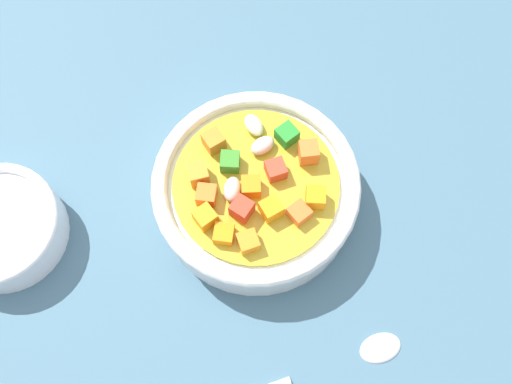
# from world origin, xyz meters

# --- Properties ---
(ground_plane) EXTENTS (1.40, 1.40, 0.02)m
(ground_plane) POSITION_xyz_m (0.00, 0.00, -0.01)
(ground_plane) COLOR #42667A
(soup_bowl_main) EXTENTS (0.17, 0.17, 0.06)m
(soup_bowl_main) POSITION_xyz_m (-0.00, 0.00, 0.03)
(soup_bowl_main) COLOR white
(soup_bowl_main) RESTS_ON ground_plane
(spoon) EXTENTS (0.20, 0.14, 0.01)m
(spoon) POSITION_xyz_m (-0.10, -0.11, 0.00)
(spoon) COLOR silver
(spoon) RESTS_ON ground_plane
(side_bowl_small) EXTENTS (0.10, 0.10, 0.04)m
(side_bowl_small) POSITION_xyz_m (-0.15, 0.14, 0.02)
(side_bowl_small) COLOR white
(side_bowl_small) RESTS_ON ground_plane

